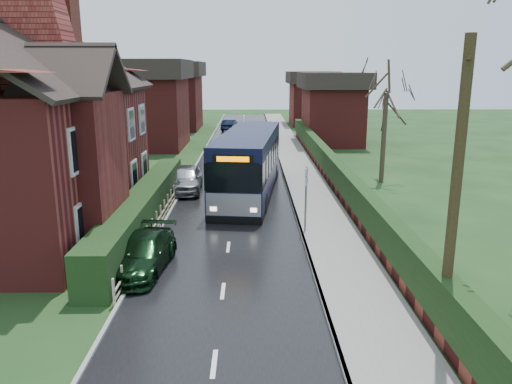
{
  "coord_description": "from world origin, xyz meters",
  "views": [
    {
      "loc": [
        0.87,
        -16.55,
        6.86
      ],
      "look_at": [
        1.12,
        3.82,
        1.8
      ],
      "focal_mm": 35.0,
      "sensor_mm": 36.0,
      "label": 1
    }
  ],
  "objects_px": {
    "car_silver": "(186,179)",
    "bus_stop_sign": "(306,190)",
    "car_green": "(142,254)",
    "brick_house": "(24,129)",
    "bus": "(249,164)",
    "telegraph_pole": "(455,197)"
  },
  "relations": [
    {
      "from": "bus_stop_sign",
      "to": "car_green",
      "type": "bearing_deg",
      "value": -131.43
    },
    {
      "from": "bus",
      "to": "car_green",
      "type": "distance_m",
      "value": 11.46
    },
    {
      "from": "brick_house",
      "to": "telegraph_pole",
      "type": "height_order",
      "value": "brick_house"
    },
    {
      "from": "bus",
      "to": "car_silver",
      "type": "distance_m",
      "value": 3.8
    },
    {
      "from": "bus_stop_sign",
      "to": "brick_house",
      "type": "bearing_deg",
      "value": -169.23
    },
    {
      "from": "bus",
      "to": "car_green",
      "type": "relative_size",
      "value": 2.74
    },
    {
      "from": "bus_stop_sign",
      "to": "telegraph_pole",
      "type": "xyz_separation_m",
      "value": [
        2.6,
        -8.6,
        1.93
      ]
    },
    {
      "from": "car_green",
      "to": "brick_house",
      "type": "bearing_deg",
      "value": 145.04
    },
    {
      "from": "brick_house",
      "to": "bus_stop_sign",
      "type": "relative_size",
      "value": 4.99
    },
    {
      "from": "bus",
      "to": "car_green",
      "type": "xyz_separation_m",
      "value": [
        -3.7,
        -10.79,
        -1.11
      ]
    },
    {
      "from": "car_green",
      "to": "bus_stop_sign",
      "type": "height_order",
      "value": "bus_stop_sign"
    },
    {
      "from": "bus",
      "to": "car_silver",
      "type": "height_order",
      "value": "bus"
    },
    {
      "from": "car_silver",
      "to": "bus_stop_sign",
      "type": "distance_m",
      "value": 9.83
    },
    {
      "from": "car_green",
      "to": "bus_stop_sign",
      "type": "relative_size",
      "value": 1.46
    },
    {
      "from": "brick_house",
      "to": "telegraph_pole",
      "type": "distance_m",
      "value": 17.52
    },
    {
      "from": "brick_house",
      "to": "telegraph_pole",
      "type": "relative_size",
      "value": 1.91
    },
    {
      "from": "car_green",
      "to": "bus_stop_sign",
      "type": "xyz_separation_m",
      "value": [
        6.1,
        3.84,
        1.31
      ]
    },
    {
      "from": "bus",
      "to": "telegraph_pole",
      "type": "relative_size",
      "value": 1.53
    },
    {
      "from": "bus",
      "to": "bus_stop_sign",
      "type": "bearing_deg",
      "value": -64.09
    },
    {
      "from": "bus_stop_sign",
      "to": "bus",
      "type": "bearing_deg",
      "value": 125.46
    },
    {
      "from": "telegraph_pole",
      "to": "bus",
      "type": "bearing_deg",
      "value": 131.09
    },
    {
      "from": "bus",
      "to": "telegraph_pole",
      "type": "xyz_separation_m",
      "value": [
        5.0,
        -15.56,
        2.14
      ]
    }
  ]
}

